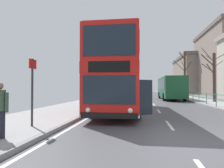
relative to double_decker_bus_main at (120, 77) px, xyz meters
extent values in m
cube|color=#4A4A50|center=(2.65, -7.09, -2.38)|extent=(8.40, 140.00, 0.06)
cube|color=silver|center=(2.65, -4.49, -2.35)|extent=(0.12, 2.00, 0.00)
cube|color=silver|center=(2.65, 0.31, -2.35)|extent=(0.12, 2.00, 0.00)
cube|color=silver|center=(2.65, 5.11, -2.35)|extent=(0.12, 2.00, 0.00)
cube|color=silver|center=(2.65, 9.91, -2.35)|extent=(0.12, 2.00, 0.00)
cube|color=silver|center=(2.65, 14.71, -2.35)|extent=(0.12, 2.00, 0.00)
cube|color=silver|center=(2.65, 19.51, -2.35)|extent=(0.12, 2.00, 0.00)
cube|color=silver|center=(2.65, 24.31, -2.35)|extent=(0.12, 2.00, 0.00)
cube|color=silver|center=(2.65, 29.11, -2.35)|extent=(0.12, 2.00, 0.00)
cube|color=silver|center=(2.65, 33.91, -2.35)|extent=(0.12, 2.00, 0.00)
cube|color=silver|center=(2.65, 38.71, -2.35)|extent=(0.12, 2.00, 0.00)
cube|color=silver|center=(2.65, 43.51, -2.35)|extent=(0.12, 2.00, 0.00)
cube|color=silver|center=(-1.30, -7.09, -2.35)|extent=(0.12, 133.00, 0.00)
cube|color=gray|center=(-1.65, -7.09, -2.28)|extent=(0.20, 140.00, 0.14)
cube|color=red|center=(0.00, 0.02, -1.06)|extent=(2.79, 10.45, 1.87)
cube|color=red|center=(0.00, 0.02, 0.11)|extent=(2.80, 10.50, 0.49)
cube|color=red|center=(0.00, 0.02, 1.21)|extent=(2.79, 10.45, 1.71)
cube|color=#A91511|center=(0.00, 0.02, 2.10)|extent=(2.71, 10.14, 0.08)
cube|color=#19232D|center=(0.15, -5.19, -0.84)|extent=(2.20, 0.09, 1.20)
cube|color=black|center=(0.15, -5.19, 0.11)|extent=(1.75, 0.08, 0.47)
cube|color=#19232D|center=(0.15, -5.19, 1.21)|extent=(2.20, 0.09, 1.30)
cube|color=black|center=(0.15, -5.19, -1.90)|extent=(2.37, 0.15, 0.24)
cube|color=white|center=(0.00, 0.02, -1.94)|extent=(2.82, 10.50, 0.10)
cube|color=#19232D|center=(1.25, 0.31, -0.80)|extent=(0.25, 8.10, 0.97)
cube|color=#19232D|center=(1.26, 0.05, 1.30)|extent=(0.29, 9.34, 1.02)
cube|color=#19232D|center=(-1.27, 0.24, -0.80)|extent=(0.25, 8.10, 0.97)
cube|color=#19232D|center=(-1.26, -0.02, 1.30)|extent=(0.29, 9.34, 1.02)
sphere|color=white|center=(1.02, -5.18, -1.68)|extent=(0.21, 0.21, 0.20)
sphere|color=white|center=(-0.73, -5.23, -1.68)|extent=(0.21, 0.21, 0.20)
cube|color=#19232D|center=(1.64, -4.08, -1.20)|extent=(0.67, 0.51, 1.61)
cube|color=black|center=(1.29, -3.79, -1.20)|extent=(0.13, 0.90, 1.61)
cylinder|color=black|center=(1.28, -2.94, -1.83)|extent=(0.33, 1.05, 1.04)
cylinder|color=black|center=(-1.11, -3.01, -1.83)|extent=(0.33, 1.05, 1.04)
cylinder|color=black|center=(1.10, 3.34, -1.83)|extent=(0.33, 1.05, 1.04)
cylinder|color=black|center=(-1.29, 3.27, -1.83)|extent=(0.33, 1.05, 1.04)
cube|color=#19512D|center=(5.40, 13.25, -0.71)|extent=(2.51, 9.28, 2.64)
cube|color=#19232D|center=(4.14, 13.25, -0.34)|extent=(0.03, 7.89, 1.27)
cube|color=#19232D|center=(6.66, 13.25, -0.34)|extent=(0.03, 7.89, 1.27)
cube|color=#19232D|center=(5.40, 17.90, -0.44)|extent=(2.15, 0.03, 1.59)
cylinder|color=black|center=(4.20, 15.89, -1.87)|extent=(0.28, 0.96, 0.96)
cylinder|color=black|center=(6.60, 15.89, -1.87)|extent=(0.28, 0.96, 0.96)
cylinder|color=black|center=(4.20, 10.41, -1.87)|extent=(0.28, 0.96, 0.96)
cylinder|color=black|center=(6.60, 10.41, -1.87)|extent=(0.28, 0.96, 0.96)
cylinder|color=#236B4C|center=(7.10, 2.41, -1.72)|extent=(0.05, 0.05, 0.99)
cylinder|color=#236B4C|center=(7.10, 4.50, -1.72)|extent=(0.05, 0.05, 0.99)
cylinder|color=#236B4C|center=(7.10, 6.60, -1.72)|extent=(0.05, 0.05, 0.99)
cylinder|color=#236B4C|center=(7.10, 8.70, -1.72)|extent=(0.05, 0.05, 0.99)
cylinder|color=#236B4C|center=(7.10, 10.80, -1.72)|extent=(0.05, 0.05, 0.99)
cylinder|color=#236B4C|center=(7.10, 12.90, -1.72)|extent=(0.05, 0.05, 0.99)
cylinder|color=#236B4C|center=(7.10, 15.00, -1.72)|extent=(0.05, 0.05, 0.99)
cylinder|color=#236B4C|center=(7.10, 17.10, -1.72)|extent=(0.05, 0.05, 0.99)
cylinder|color=#236B4C|center=(7.10, 19.20, -1.72)|extent=(0.05, 0.05, 0.99)
cylinder|color=#236B4C|center=(7.10, 5.55, -1.27)|extent=(0.04, 27.29, 0.04)
cylinder|color=#236B4C|center=(7.10, 5.55, -1.67)|extent=(0.04, 27.29, 0.04)
cylinder|color=black|center=(-2.49, -7.90, -1.79)|extent=(0.18, 0.18, 0.83)
cylinder|color=#384C38|center=(-2.37, -7.88, -1.18)|extent=(0.11, 0.11, 0.57)
cylinder|color=#2D2D33|center=(-2.63, -6.21, -0.93)|extent=(0.08, 0.08, 2.56)
cube|color=red|center=(-2.63, -6.19, 0.15)|extent=(0.04, 0.44, 0.36)
cylinder|color=#423328|center=(9.07, 8.13, 0.34)|extent=(0.31, 0.31, 5.11)
cylinder|color=#423328|center=(8.61, 8.56, 1.37)|extent=(1.03, 0.97, 1.12)
cylinder|color=#423328|center=(8.65, 8.73, 2.82)|extent=(0.95, 1.30, 1.86)
cylinder|color=#423328|center=(8.36, 7.88, 2.10)|extent=(1.53, 0.62, 1.29)
cylinder|color=#423328|center=(9.80, 8.46, 2.58)|extent=(1.52, 0.76, 0.85)
cylinder|color=#423328|center=(9.69, 8.56, 1.82)|extent=(1.29, 0.93, 0.83)
cylinder|color=#423328|center=(8.45, 7.36, 1.12)|extent=(1.35, 1.62, 1.03)
cylinder|color=#423328|center=(8.87, 8.68, 2.44)|extent=(0.49, 1.17, 0.95)
cylinder|color=#423328|center=(7.99, 16.41, 1.27)|extent=(0.30, 0.30, 6.95)
cylinder|color=#423328|center=(7.55, 16.05, 4.01)|extent=(1.00, 0.84, 1.22)
cylinder|color=#423328|center=(7.73, 16.87, 3.02)|extent=(0.58, 0.99, 1.69)
cylinder|color=#423328|center=(8.19, 15.41, 2.29)|extent=(0.53, 2.07, 1.21)
cylinder|color=#423328|center=(7.18, 16.31, 2.53)|extent=(1.68, 0.28, 1.71)
cylinder|color=#423328|center=(7.67, 17.02, 4.11)|extent=(0.71, 1.29, 1.25)
cube|color=slate|center=(17.88, 40.86, 2.33)|extent=(12.05, 17.74, 9.35)
cube|color=#5F534B|center=(17.88, 40.86, 7.35)|extent=(12.53, 18.45, 0.70)
camera|label=1|loc=(1.45, -12.64, -0.75)|focal=29.54mm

